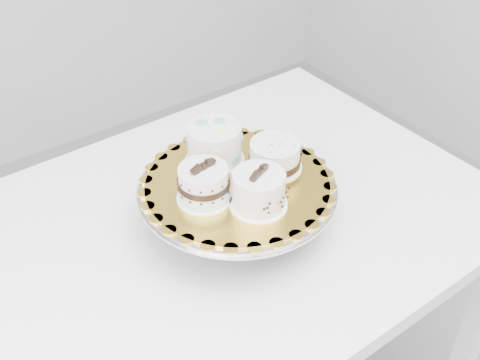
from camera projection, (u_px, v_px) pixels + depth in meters
table at (206, 250)px, 1.31m from camera, size 1.27×0.86×0.75m
cake_stand at (237, 198)px, 1.22m from camera, size 0.40×0.40×0.11m
cake_board at (237, 183)px, 1.20m from camera, size 0.43×0.43×0.01m
cake_swirl at (259, 191)px, 1.12m from camera, size 0.13×0.13×0.09m
cake_banded at (204, 185)px, 1.14m from camera, size 0.11×0.11×0.09m
cake_dots at (214, 143)px, 1.23m from camera, size 0.13×0.13×0.08m
cake_ribbon at (275, 156)px, 1.22m from camera, size 0.12×0.12×0.06m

